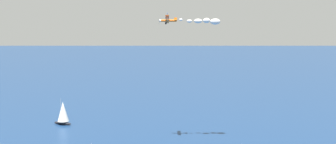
# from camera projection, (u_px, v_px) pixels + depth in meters

# --- Properties ---
(sailboat_inshore) EXTENTS (9.43, 7.50, 12.22)m
(sailboat_inshore) POSITION_uv_depth(u_px,v_px,m) (63.00, 113.00, 199.45)
(sailboat_inshore) COLOR black
(sailboat_inshore) RESTS_ON ground_plane
(biplane_lead) EXTENTS (6.97, 7.00, 3.67)m
(biplane_lead) POSITION_uv_depth(u_px,v_px,m) (167.00, 20.00, 159.98)
(biplane_lead) COLOR orange
(wingwalker_lead) EXTENTS (0.82, 0.56, 1.79)m
(wingwalker_lead) POSITION_uv_depth(u_px,v_px,m) (167.00, 14.00, 160.14)
(wingwalker_lead) COLOR #1E4CB2
(smoke_trail_lead) EXTENTS (9.71, 14.38, 2.83)m
(smoke_trail_lead) POSITION_uv_depth(u_px,v_px,m) (207.00, 21.00, 160.06)
(smoke_trail_lead) COLOR silver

